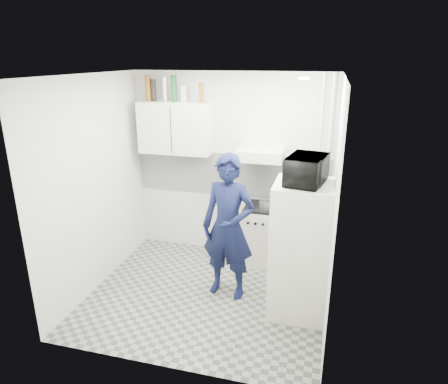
# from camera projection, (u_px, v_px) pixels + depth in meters

# --- Properties ---
(floor) EXTENTS (2.80, 2.80, 0.00)m
(floor) POSITION_uv_depth(u_px,v_px,m) (207.00, 295.00, 4.91)
(floor) COLOR gray
(floor) RESTS_ON ground
(ceiling) EXTENTS (2.80, 2.80, 0.00)m
(ceiling) POSITION_uv_depth(u_px,v_px,m) (203.00, 75.00, 4.07)
(ceiling) COLOR white
(ceiling) RESTS_ON wall_back
(wall_back) EXTENTS (2.80, 0.00, 2.80)m
(wall_back) POSITION_uv_depth(u_px,v_px,m) (232.00, 167.00, 5.63)
(wall_back) COLOR beige
(wall_back) RESTS_ON floor
(wall_left) EXTENTS (0.00, 2.60, 2.60)m
(wall_left) POSITION_uv_depth(u_px,v_px,m) (95.00, 185.00, 4.83)
(wall_left) COLOR beige
(wall_left) RESTS_ON floor
(wall_right) EXTENTS (0.00, 2.60, 2.60)m
(wall_right) POSITION_uv_depth(u_px,v_px,m) (334.00, 206.00, 4.15)
(wall_right) COLOR beige
(wall_right) RESTS_ON floor
(person) EXTENTS (0.69, 0.50, 1.76)m
(person) POSITION_uv_depth(u_px,v_px,m) (228.00, 227.00, 4.68)
(person) COLOR black
(person) RESTS_ON floor
(stove) EXTENTS (0.51, 0.51, 0.82)m
(stove) POSITION_uv_depth(u_px,v_px,m) (262.00, 235.00, 5.57)
(stove) COLOR silver
(stove) RESTS_ON floor
(fridge) EXTENTS (0.64, 0.64, 1.53)m
(fridge) POSITION_uv_depth(u_px,v_px,m) (301.00, 250.00, 4.38)
(fridge) COLOR beige
(fridge) RESTS_ON floor
(stove_top) EXTENTS (0.49, 0.49, 0.03)m
(stove_top) POSITION_uv_depth(u_px,v_px,m) (263.00, 207.00, 5.43)
(stove_top) COLOR black
(stove_top) RESTS_ON stove
(saucepan) EXTENTS (0.17, 0.17, 0.09)m
(saucepan) POSITION_uv_depth(u_px,v_px,m) (265.00, 205.00, 5.34)
(saucepan) COLOR silver
(saucepan) RESTS_ON stove_top
(microwave) EXTENTS (0.58, 0.45, 0.29)m
(microwave) POSITION_uv_depth(u_px,v_px,m) (307.00, 170.00, 4.08)
(microwave) COLOR black
(microwave) RESTS_ON fridge
(bottle_a) EXTENTS (0.08, 0.08, 0.34)m
(bottle_a) POSITION_uv_depth(u_px,v_px,m) (148.00, 88.00, 5.40)
(bottle_a) COLOR brown
(bottle_a) RESTS_ON upper_cabinet
(bottle_b) EXTENTS (0.07, 0.07, 0.29)m
(bottle_b) POSITION_uv_depth(u_px,v_px,m) (154.00, 90.00, 5.39)
(bottle_b) COLOR black
(bottle_b) RESTS_ON upper_cabinet
(bottle_c) EXTENTS (0.08, 0.08, 0.32)m
(bottle_c) POSITION_uv_depth(u_px,v_px,m) (165.00, 89.00, 5.34)
(bottle_c) COLOR silver
(bottle_c) RESTS_ON upper_cabinet
(bottle_d) EXTENTS (0.08, 0.08, 0.34)m
(bottle_d) POSITION_uv_depth(u_px,v_px,m) (174.00, 89.00, 5.31)
(bottle_d) COLOR #144C1E
(bottle_d) RESTS_ON upper_cabinet
(canister_a) EXTENTS (0.09, 0.09, 0.21)m
(canister_a) POSITION_uv_depth(u_px,v_px,m) (183.00, 94.00, 5.30)
(canister_a) COLOR #B2B7BC
(canister_a) RESTS_ON upper_cabinet
(bottle_e) EXTENTS (0.06, 0.06, 0.25)m
(bottle_e) POSITION_uv_depth(u_px,v_px,m) (201.00, 93.00, 5.23)
(bottle_e) COLOR brown
(bottle_e) RESTS_ON upper_cabinet
(upper_cabinet) EXTENTS (1.00, 0.35, 0.70)m
(upper_cabinet) POSITION_uv_depth(u_px,v_px,m) (176.00, 128.00, 5.47)
(upper_cabinet) COLOR beige
(upper_cabinet) RESTS_ON wall_back
(range_hood) EXTENTS (0.60, 0.50, 0.14)m
(range_hood) POSITION_uv_depth(u_px,v_px,m) (261.00, 154.00, 5.20)
(range_hood) COLOR silver
(range_hood) RESTS_ON wall_back
(backsplash) EXTENTS (2.74, 0.03, 0.60)m
(backsplash) POSITION_uv_depth(u_px,v_px,m) (231.00, 174.00, 5.65)
(backsplash) COLOR white
(backsplash) RESTS_ON wall_back
(pipe_a) EXTENTS (0.05, 0.05, 2.60)m
(pipe_a) POSITION_uv_depth(u_px,v_px,m) (326.00, 175.00, 5.24)
(pipe_a) COLOR silver
(pipe_a) RESTS_ON floor
(pipe_b) EXTENTS (0.04, 0.04, 2.60)m
(pipe_b) POSITION_uv_depth(u_px,v_px,m) (317.00, 174.00, 5.27)
(pipe_b) COLOR silver
(pipe_b) RESTS_ON floor
(ceiling_spot_fixture) EXTENTS (0.10, 0.10, 0.02)m
(ceiling_spot_fixture) POSITION_uv_depth(u_px,v_px,m) (304.00, 78.00, 4.02)
(ceiling_spot_fixture) COLOR white
(ceiling_spot_fixture) RESTS_ON ceiling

